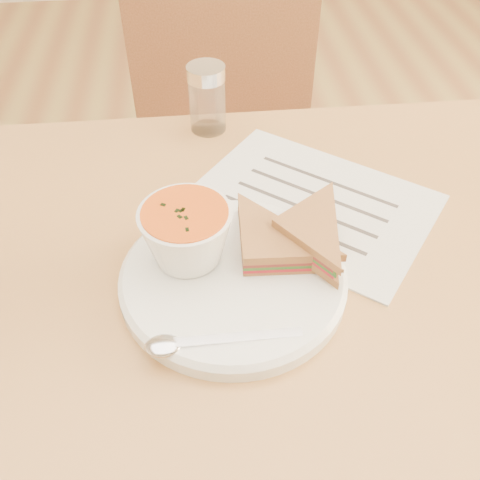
{
  "coord_description": "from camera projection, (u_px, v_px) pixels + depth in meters",
  "views": [
    {
      "loc": [
        -0.03,
        -0.43,
        1.22
      ],
      "look_at": [
        0.02,
        -0.0,
        0.8
      ],
      "focal_mm": 40.0,
      "sensor_mm": 36.0,
      "label": 1
    }
  ],
  "objects": [
    {
      "name": "plate",
      "position": [
        233.0,
        279.0,
        0.61
      ],
      "size": [
        0.28,
        0.28,
        0.02
      ],
      "primitive_type": null,
      "rotation": [
        0.0,
        0.0,
        -0.09
      ],
      "color": "white",
      "rests_on": "dining_table"
    },
    {
      "name": "paper_menu",
      "position": [
        311.0,
        202.0,
        0.72
      ],
      "size": [
        0.38,
        0.37,
        0.0
      ],
      "primitive_type": null,
      "rotation": [
        0.0,
        0.0,
        -0.67
      ],
      "color": "white",
      "rests_on": "dining_table"
    },
    {
      "name": "soup_bowl",
      "position": [
        187.0,
        237.0,
        0.6
      ],
      "size": [
        0.12,
        0.12,
        0.07
      ],
      "primitive_type": null,
      "rotation": [
        0.0,
        0.0,
        0.13
      ],
      "color": "white",
      "rests_on": "plate"
    },
    {
      "name": "sandwich_half_a",
      "position": [
        243.0,
        270.0,
        0.59
      ],
      "size": [
        0.12,
        0.12,
        0.03
      ],
      "primitive_type": null,
      "rotation": [
        0.0,
        0.0,
        -0.05
      ],
      "color": "#A7783B",
      "rests_on": "plate"
    },
    {
      "name": "dining_table",
      "position": [
        229.0,
        420.0,
        0.9
      ],
      "size": [
        1.0,
        0.7,
        0.75
      ],
      "primitive_type": null,
      "color": "#A56633",
      "rests_on": "floor"
    },
    {
      "name": "spoon",
      "position": [
        218.0,
        340.0,
        0.54
      ],
      "size": [
        0.19,
        0.04,
        0.01
      ],
      "primitive_type": null,
      "rotation": [
        0.0,
        0.0,
        0.02
      ],
      "color": "silver",
      "rests_on": "plate"
    },
    {
      "name": "condiment_shaker",
      "position": [
        207.0,
        99.0,
        0.82
      ],
      "size": [
        0.07,
        0.07,
        0.1
      ],
      "primitive_type": null,
      "rotation": [
        0.0,
        0.0,
        -0.14
      ],
      "color": "silver",
      "rests_on": "dining_table"
    },
    {
      "name": "sandwich_half_b",
      "position": [
        271.0,
        230.0,
        0.62
      ],
      "size": [
        0.15,
        0.15,
        0.03
      ],
      "primitive_type": null,
      "rotation": [
        0.0,
        0.0,
        -0.95
      ],
      "color": "#A7783B",
      "rests_on": "plate"
    },
    {
      "name": "chair_far",
      "position": [
        228.0,
        185.0,
        1.2
      ],
      "size": [
        0.43,
        0.43,
        0.93
      ],
      "primitive_type": null,
      "rotation": [
        0.0,
        0.0,
        3.1
      ],
      "color": "brown",
      "rests_on": "floor"
    }
  ]
}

